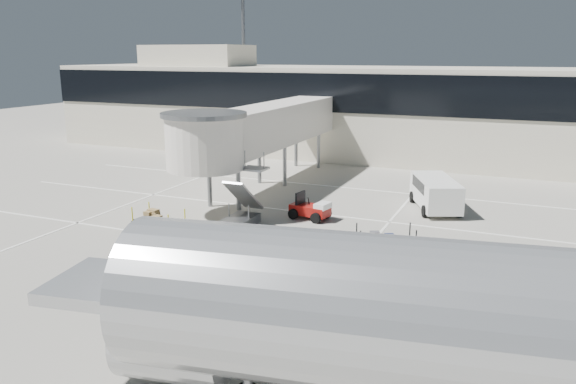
% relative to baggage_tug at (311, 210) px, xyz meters
% --- Properties ---
extents(ground, '(140.00, 140.00, 0.00)m').
position_rel_baggage_tug_xyz_m(ground, '(-1.70, -7.91, -0.54)').
color(ground, '#B4B0A1').
rests_on(ground, ground).
extents(lane_markings, '(40.00, 30.00, 0.02)m').
position_rel_baggage_tug_xyz_m(lane_markings, '(-2.37, 1.42, -0.53)').
color(lane_markings, white).
rests_on(lane_markings, ground).
extents(terminal, '(64.00, 12.11, 15.20)m').
position_rel_baggage_tug_xyz_m(terminal, '(-2.05, 22.03, 3.56)').
color(terminal, beige).
rests_on(terminal, ground).
extents(jet_bridge, '(5.70, 20.40, 6.03)m').
position_rel_baggage_tug_xyz_m(jet_bridge, '(-5.67, 4.36, 3.74)').
color(jet_bridge, white).
rests_on(jet_bridge, ground).
extents(baggage_tug, '(2.43, 1.80, 1.49)m').
position_rel_baggage_tug_xyz_m(baggage_tug, '(0.00, 0.00, 0.00)').
color(baggage_tug, maroon).
rests_on(baggage_tug, ground).
extents(suitcase_cart, '(3.31, 2.34, 1.30)m').
position_rel_baggage_tug_xyz_m(suitcase_cart, '(5.31, -3.87, -0.08)').
color(suitcase_cart, black).
rests_on(suitcase_cart, ground).
extents(box_cart_near, '(3.92, 2.78, 1.54)m').
position_rel_baggage_tug_xyz_m(box_cart_near, '(-1.84, -9.16, 0.07)').
color(box_cart_near, black).
rests_on(box_cart_near, ground).
extents(box_cart_far, '(3.42, 1.77, 1.31)m').
position_rel_baggage_tug_xyz_m(box_cart_far, '(-6.53, -5.43, -0.03)').
color(box_cart_far, black).
rests_on(box_cart_far, ground).
extents(ground_worker, '(0.72, 0.52, 1.83)m').
position_rel_baggage_tug_xyz_m(ground_worker, '(-0.92, -10.85, 0.37)').
color(ground_worker, '#B3EC18').
rests_on(ground_worker, ground).
extents(minivan, '(3.82, 5.40, 1.90)m').
position_rel_baggage_tug_xyz_m(minivan, '(6.14, 4.92, 0.60)').
color(minivan, white).
rests_on(minivan, ground).
extents(belt_loader, '(3.68, 1.76, 1.71)m').
position_rel_baggage_tug_xyz_m(belt_loader, '(-15.50, 16.09, 0.11)').
color(belt_loader, maroon).
rests_on(belt_loader, ground).
extents(aircraft, '(20.31, 6.46, 5.10)m').
position_rel_baggage_tug_xyz_m(aircraft, '(10.38, -15.93, 2.35)').
color(aircraft, '#BCBEC1').
rests_on(aircraft, ground).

